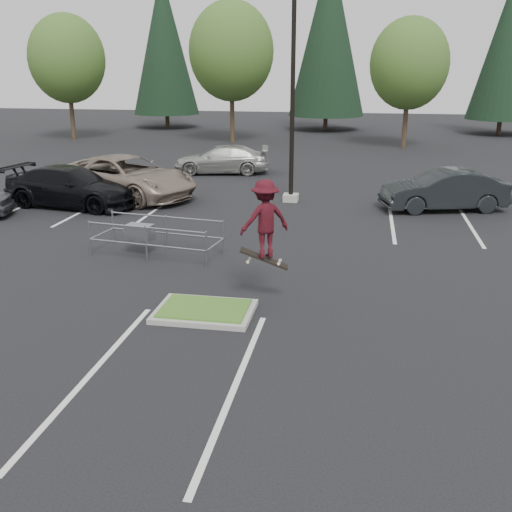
% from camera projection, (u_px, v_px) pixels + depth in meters
% --- Properties ---
extents(ground, '(120.00, 120.00, 0.00)m').
position_uv_depth(ground, '(205.00, 314.00, 13.62)').
color(ground, black).
rests_on(ground, ground).
extents(grass_median, '(2.20, 1.60, 0.16)m').
position_uv_depth(grass_median, '(205.00, 311.00, 13.59)').
color(grass_median, '#9D9A92').
rests_on(grass_median, ground).
extents(stall_lines, '(22.62, 17.60, 0.01)m').
position_uv_depth(stall_lines, '(212.00, 238.00, 19.49)').
color(stall_lines, silver).
rests_on(stall_lines, ground).
extents(light_pole, '(0.70, 0.60, 10.12)m').
position_uv_depth(light_pole, '(293.00, 87.00, 23.38)').
color(light_pole, '#9D9A92').
rests_on(light_pole, ground).
extents(decid_a, '(5.44, 5.44, 8.91)m').
position_uv_depth(decid_a, '(67.00, 62.00, 43.07)').
color(decid_a, '#38281C').
rests_on(decid_a, ground).
extents(decid_b, '(5.89, 5.89, 9.64)m').
position_uv_depth(decid_b, '(231.00, 54.00, 41.38)').
color(decid_b, '#38281C').
rests_on(decid_b, ground).
extents(decid_c, '(5.12, 5.12, 8.38)m').
position_uv_depth(decid_c, '(409.00, 67.00, 38.96)').
color(decid_c, '#38281C').
rests_on(decid_c, ground).
extents(conif_a, '(5.72, 5.72, 13.00)m').
position_uv_depth(conif_a, '(164.00, 43.00, 51.27)').
color(conif_a, '#38281C').
rests_on(conif_a, ground).
extents(conif_b, '(6.38, 6.38, 14.50)m').
position_uv_depth(conif_b, '(329.00, 33.00, 49.16)').
color(conif_b, '#38281C').
rests_on(conif_b, ground).
extents(conif_c, '(5.50, 5.50, 12.50)m').
position_uv_depth(conif_c, '(509.00, 44.00, 46.18)').
color(conif_c, '#38281C').
rests_on(conif_c, ground).
extents(cart_corral, '(3.92, 1.87, 1.07)m').
position_uv_depth(cart_corral, '(144.00, 232.00, 17.71)').
color(cart_corral, gray).
rests_on(cart_corral, ground).
extents(skateboarder, '(1.36, 1.20, 2.10)m').
position_uv_depth(skateboarder, '(264.00, 219.00, 13.73)').
color(skateboarder, black).
rests_on(skateboarder, ground).
extents(car_l_tan, '(6.98, 5.09, 1.76)m').
position_uv_depth(car_l_tan, '(125.00, 177.00, 25.21)').
color(car_l_tan, gray).
rests_on(car_l_tan, ground).
extents(car_l_black, '(5.72, 3.02, 1.58)m').
position_uv_depth(car_l_black, '(70.00, 187.00, 23.66)').
color(car_l_black, black).
rests_on(car_l_black, ground).
extents(car_r_charc, '(5.01, 2.84, 1.56)m').
position_uv_depth(car_r_charc, '(444.00, 190.00, 23.06)').
color(car_r_charc, black).
rests_on(car_r_charc, ground).
extents(car_far_silver, '(5.13, 2.75, 1.41)m').
position_uv_depth(car_far_silver, '(222.00, 160.00, 30.91)').
color(car_far_silver, '#AAABA5').
rests_on(car_far_silver, ground).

